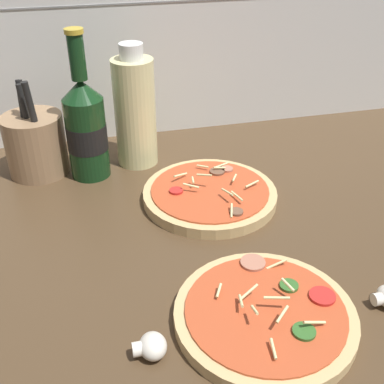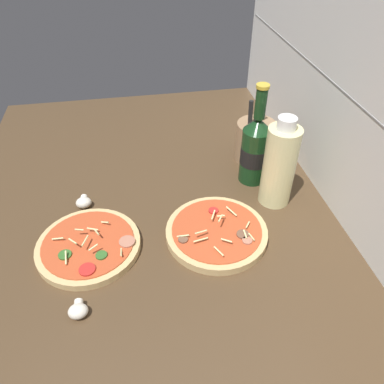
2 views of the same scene
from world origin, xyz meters
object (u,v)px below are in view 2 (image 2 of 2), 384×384
pizza_far (217,232)px  mushroom_right (78,310)px  oil_bottle (279,165)px  utensil_crock (255,141)px  beer_bottle (255,149)px  pizza_near (89,246)px  mushroom_left (84,202)px

pizza_far → mushroom_right: 33.58cm
mushroom_right → pizza_far: bearing=117.3°
oil_bottle → utensil_crock: 19.49cm
oil_bottle → beer_bottle: bearing=-162.7°
pizza_near → pizza_far: pizza_far is taller
pizza_near → mushroom_left: (-14.63, -1.67, 0.34)cm
pizza_near → mushroom_left: pizza_near is taller
pizza_far → beer_bottle: bearing=143.7°
pizza_near → oil_bottle: bearing=101.1°
pizza_far → beer_bottle: size_ratio=0.86×
utensil_crock → mushroom_right: bearing=-47.1°
beer_bottle → oil_bottle: 9.91cm
mushroom_right → oil_bottle: bearing=118.3°
pizza_far → oil_bottle: oil_bottle is taller
pizza_near → mushroom_right: pizza_near is taller
pizza_far → mushroom_left: (-15.63, -30.24, 0.24)cm
beer_bottle → mushroom_left: 45.39cm
pizza_far → mushroom_left: size_ratio=5.80×
pizza_near → beer_bottle: bearing=113.2°
pizza_near → utensil_crock: (-27.82, 46.20, 4.92)cm
mushroom_right → utensil_crock: size_ratio=0.21×
beer_bottle → oil_bottle: (9.41, 2.93, 1.04)cm
oil_bottle → mushroom_left: oil_bottle is taller
pizza_far → mushroom_left: pizza_far is taller
beer_bottle → pizza_far: bearing=-36.3°
oil_bottle → mushroom_left: (-5.69, -47.40, -9.38)cm
pizza_far → mushroom_right: bearing=-62.7°
pizza_far → utensil_crock: 34.13cm
pizza_near → beer_bottle: (-18.36, 42.79, 8.68)cm
utensil_crock → oil_bottle: bearing=-1.5°
mushroom_left → pizza_far: bearing=62.7°
pizza_far → mushroom_right: pizza_far is taller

